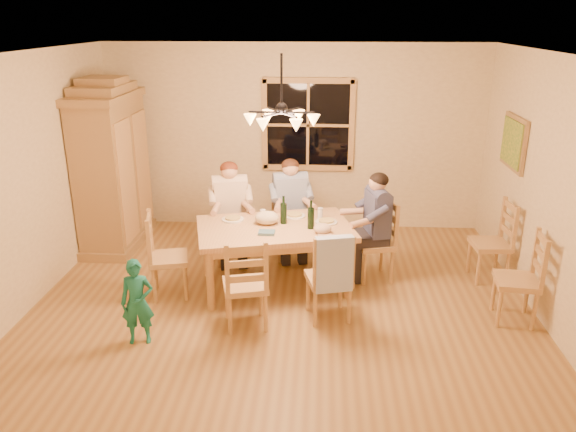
# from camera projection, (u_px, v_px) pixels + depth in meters

# --- Properties ---
(floor) EXTENTS (5.50, 5.50, 0.00)m
(floor) POSITION_uv_depth(u_px,v_px,m) (282.00, 302.00, 6.32)
(floor) COLOR olive
(floor) RESTS_ON ground
(ceiling) EXTENTS (5.50, 5.00, 0.02)m
(ceiling) POSITION_uv_depth(u_px,v_px,m) (281.00, 53.00, 5.41)
(ceiling) COLOR white
(ceiling) RESTS_ON wall_back
(wall_back) EXTENTS (5.50, 0.02, 2.70)m
(wall_back) POSITION_uv_depth(u_px,v_px,m) (294.00, 138.00, 8.22)
(wall_back) COLOR beige
(wall_back) RESTS_ON floor
(wall_left) EXTENTS (0.02, 5.00, 2.70)m
(wall_left) POSITION_uv_depth(u_px,v_px,m) (27.00, 182.00, 6.03)
(wall_left) COLOR beige
(wall_left) RESTS_ON floor
(wall_right) EXTENTS (0.02, 5.00, 2.70)m
(wall_right) POSITION_uv_depth(u_px,v_px,m) (551.00, 192.00, 5.71)
(wall_right) COLOR beige
(wall_right) RESTS_ON floor
(window) EXTENTS (1.30, 0.06, 1.30)m
(window) POSITION_uv_depth(u_px,v_px,m) (308.00, 125.00, 8.10)
(window) COLOR black
(window) RESTS_ON wall_back
(painting) EXTENTS (0.06, 0.78, 0.64)m
(painting) POSITION_uv_depth(u_px,v_px,m) (513.00, 143.00, 6.75)
(painting) COLOR olive
(painting) RESTS_ON wall_right
(chandelier) EXTENTS (0.77, 0.68, 0.71)m
(chandelier) POSITION_uv_depth(u_px,v_px,m) (282.00, 118.00, 5.62)
(chandelier) COLOR black
(chandelier) RESTS_ON ceiling
(armoire) EXTENTS (0.66, 1.40, 2.30)m
(armoire) POSITION_uv_depth(u_px,v_px,m) (113.00, 171.00, 7.61)
(armoire) COLOR olive
(armoire) RESTS_ON floor
(dining_table) EXTENTS (1.96, 1.46, 0.76)m
(dining_table) POSITION_uv_depth(u_px,v_px,m) (275.00, 234.00, 6.48)
(dining_table) COLOR #AE7A4D
(dining_table) RESTS_ON floor
(chair_far_left) EXTENTS (0.53, 0.51, 0.99)m
(chair_far_left) POSITION_uv_depth(u_px,v_px,m) (232.00, 239.00, 7.29)
(chair_far_left) COLOR #B0824D
(chair_far_left) RESTS_ON floor
(chair_far_right) EXTENTS (0.53, 0.51, 0.99)m
(chair_far_right) POSITION_uv_depth(u_px,v_px,m) (290.00, 235.00, 7.42)
(chair_far_right) COLOR #B0824D
(chair_far_right) RESTS_ON floor
(chair_near_left) EXTENTS (0.53, 0.51, 0.99)m
(chair_near_left) POSITION_uv_depth(u_px,v_px,m) (246.00, 298.00, 5.76)
(chair_near_left) COLOR #B0824D
(chair_near_left) RESTS_ON floor
(chair_near_right) EXTENTS (0.53, 0.51, 0.99)m
(chair_near_right) POSITION_uv_depth(u_px,v_px,m) (328.00, 291.00, 5.91)
(chair_near_right) COLOR #B0824D
(chair_near_right) RESTS_ON floor
(chair_end_left) EXTENTS (0.51, 0.53, 0.99)m
(chair_end_left) POSITION_uv_depth(u_px,v_px,m) (170.00, 270.00, 6.39)
(chair_end_left) COLOR #B0824D
(chair_end_left) RESTS_ON floor
(chair_end_right) EXTENTS (0.51, 0.53, 0.99)m
(chair_end_right) POSITION_uv_depth(u_px,v_px,m) (374.00, 255.00, 6.80)
(chair_end_right) COLOR #B0824D
(chair_end_right) RESTS_ON floor
(adult_woman) EXTENTS (0.47, 0.50, 0.87)m
(adult_woman) POSITION_uv_depth(u_px,v_px,m) (230.00, 200.00, 7.11)
(adult_woman) COLOR beige
(adult_woman) RESTS_ON floor
(adult_plaid_man) EXTENTS (0.47, 0.50, 0.87)m
(adult_plaid_man) POSITION_uv_depth(u_px,v_px,m) (290.00, 196.00, 7.24)
(adult_plaid_man) COLOR #2F4A83
(adult_plaid_man) RESTS_ON floor
(adult_slate_man) EXTENTS (0.50, 0.47, 0.87)m
(adult_slate_man) POSITION_uv_depth(u_px,v_px,m) (376.00, 213.00, 6.62)
(adult_slate_man) COLOR #3F4365
(adult_slate_man) RESTS_ON floor
(towel) EXTENTS (0.39, 0.19, 0.58)m
(towel) POSITION_uv_depth(u_px,v_px,m) (334.00, 264.00, 5.60)
(towel) COLOR #A6BBE0
(towel) RESTS_ON chair_near_right
(wine_bottle_a) EXTENTS (0.08, 0.08, 0.33)m
(wine_bottle_a) POSITION_uv_depth(u_px,v_px,m) (284.00, 210.00, 6.48)
(wine_bottle_a) COLOR black
(wine_bottle_a) RESTS_ON dining_table
(wine_bottle_b) EXTENTS (0.08, 0.08, 0.33)m
(wine_bottle_b) POSITION_uv_depth(u_px,v_px,m) (311.00, 215.00, 6.32)
(wine_bottle_b) COLOR black
(wine_bottle_b) RESTS_ON dining_table
(plate_woman) EXTENTS (0.26, 0.26, 0.02)m
(plate_woman) POSITION_uv_depth(u_px,v_px,m) (233.00, 219.00, 6.63)
(plate_woman) COLOR white
(plate_woman) RESTS_ON dining_table
(plate_plaid) EXTENTS (0.26, 0.26, 0.02)m
(plate_plaid) POSITION_uv_depth(u_px,v_px,m) (295.00, 216.00, 6.75)
(plate_plaid) COLOR white
(plate_plaid) RESTS_ON dining_table
(plate_slate) EXTENTS (0.26, 0.26, 0.02)m
(plate_slate) POSITION_uv_depth(u_px,v_px,m) (326.00, 222.00, 6.54)
(plate_slate) COLOR white
(plate_slate) RESTS_ON dining_table
(wine_glass_a) EXTENTS (0.06, 0.06, 0.14)m
(wine_glass_a) POSITION_uv_depth(u_px,v_px,m) (263.00, 215.00, 6.58)
(wine_glass_a) COLOR silver
(wine_glass_a) RESTS_ON dining_table
(wine_glass_b) EXTENTS (0.06, 0.06, 0.14)m
(wine_glass_b) POSITION_uv_depth(u_px,v_px,m) (320.00, 214.00, 6.64)
(wine_glass_b) COLOR silver
(wine_glass_b) RESTS_ON dining_table
(cap) EXTENTS (0.20, 0.20, 0.11)m
(cap) POSITION_uv_depth(u_px,v_px,m) (322.00, 229.00, 6.22)
(cap) COLOR tan
(cap) RESTS_ON dining_table
(napkin) EXTENTS (0.21, 0.18, 0.03)m
(napkin) POSITION_uv_depth(u_px,v_px,m) (267.00, 233.00, 6.21)
(napkin) COLOR #44687D
(napkin) RESTS_ON dining_table
(cloth_bundle) EXTENTS (0.28, 0.22, 0.15)m
(cloth_bundle) POSITION_uv_depth(u_px,v_px,m) (267.00, 218.00, 6.48)
(cloth_bundle) COLOR #BEAD8A
(cloth_bundle) RESTS_ON dining_table
(child) EXTENTS (0.35, 0.26, 0.87)m
(child) POSITION_uv_depth(u_px,v_px,m) (137.00, 302.00, 5.41)
(child) COLOR #197368
(child) RESTS_ON floor
(chair_spare_front) EXTENTS (0.47, 0.49, 0.99)m
(chair_spare_front) POSITION_uv_depth(u_px,v_px,m) (514.00, 294.00, 5.85)
(chair_spare_front) COLOR #B0824D
(chair_spare_front) RESTS_ON floor
(chair_spare_back) EXTENTS (0.45, 0.47, 0.99)m
(chair_spare_back) POSITION_uv_depth(u_px,v_px,m) (488.00, 256.00, 6.78)
(chair_spare_back) COLOR #B0824D
(chair_spare_back) RESTS_ON floor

